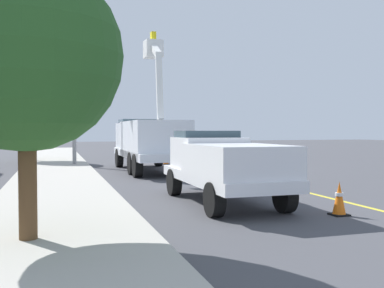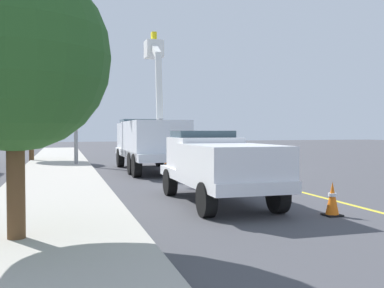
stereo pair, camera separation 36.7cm
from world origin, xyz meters
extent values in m
plane|color=#47474C|center=(0.00, 0.00, 0.00)|extent=(120.00, 120.00, 0.00)
cube|color=#B2ADA3|center=(0.23, 7.93, 0.06)|extent=(60.08, 5.34, 0.12)
cube|color=yellow|center=(0.00, 0.00, 0.00)|extent=(49.98, 1.61, 0.01)
cube|color=white|center=(0.33, 3.43, 0.90)|extent=(8.27, 2.74, 0.36)
cube|color=white|center=(2.95, 3.36, 1.67)|extent=(2.69, 2.43, 1.60)
cube|color=#384C56|center=(3.15, 3.35, 2.37)|extent=(1.86, 2.15, 0.64)
cube|color=white|center=(-0.65, 3.46, 1.62)|extent=(5.32, 2.65, 1.80)
cube|color=white|center=(-1.73, 3.44, 4.09)|extent=(1.11, 0.44, 3.11)
cube|color=white|center=(-0.04, 3.19, 6.05)|extent=(2.72, 0.69, 1.14)
cube|color=white|center=(1.26, 2.99, 6.34)|extent=(0.90, 0.90, 0.90)
cube|color=yellow|center=(1.26, 2.99, 6.94)|extent=(0.36, 0.24, 0.60)
cylinder|color=black|center=(3.23, 4.48, 0.52)|extent=(1.05, 0.37, 1.04)
cylinder|color=black|center=(3.17, 2.23, 0.52)|extent=(1.05, 0.37, 1.04)
cylinder|color=black|center=(-1.11, 4.60, 0.52)|extent=(1.05, 0.37, 1.04)
cylinder|color=black|center=(-1.18, 2.35, 0.52)|extent=(1.05, 0.37, 1.04)
cylinder|color=black|center=(-2.42, 4.64, 0.52)|extent=(1.05, 0.37, 1.04)
cylinder|color=black|center=(-2.49, 2.39, 0.52)|extent=(1.05, 0.37, 1.04)
cube|color=white|center=(-9.83, 3.73, 0.75)|extent=(5.66, 2.26, 0.30)
cube|color=white|center=(-8.60, 3.69, 1.30)|extent=(2.07, 1.99, 1.10)
cube|color=#384C56|center=(-8.40, 3.69, 1.78)|extent=(1.39, 1.80, 0.56)
cube|color=white|center=(-10.84, 3.76, 1.15)|extent=(3.42, 2.20, 1.10)
cylinder|color=black|center=(-7.95, 4.62, 0.42)|extent=(0.85, 0.32, 0.84)
cylinder|color=black|center=(-8.01, 2.73, 0.42)|extent=(0.85, 0.32, 0.84)
cylinder|color=black|center=(-11.65, 4.73, 0.42)|extent=(0.85, 0.32, 0.84)
cylinder|color=black|center=(-11.70, 2.84, 0.42)|extent=(0.85, 0.32, 0.84)
cube|color=maroon|center=(6.55, -2.36, 0.79)|extent=(4.85, 2.04, 0.70)
cube|color=#384C56|center=(6.70, -2.36, 1.39)|extent=(3.50, 1.77, 0.60)
cylinder|color=black|center=(4.90, -3.16, 0.34)|extent=(0.69, 0.26, 0.68)
cylinder|color=black|center=(4.95, -1.45, 0.34)|extent=(0.69, 0.26, 0.68)
cylinder|color=black|center=(8.16, -3.26, 0.34)|extent=(0.69, 0.26, 0.68)
cylinder|color=black|center=(8.21, -1.55, 0.34)|extent=(0.69, 0.26, 0.68)
cube|color=black|center=(-12.44, 1.77, 0.02)|extent=(0.40, 0.40, 0.04)
cone|color=orange|center=(-12.44, 1.77, 0.43)|extent=(0.32, 0.32, 0.79)
cylinder|color=white|center=(-12.44, 1.77, 0.51)|extent=(0.20, 0.20, 0.08)
cube|color=black|center=(-4.17, 1.76, 0.02)|extent=(0.40, 0.40, 0.04)
cone|color=orange|center=(-4.17, 1.76, 0.40)|extent=(0.32, 0.32, 0.73)
cylinder|color=white|center=(-4.17, 1.76, 0.48)|extent=(0.20, 0.20, 0.08)
cube|color=black|center=(4.33, 1.45, 0.02)|extent=(0.40, 0.40, 0.04)
cone|color=orange|center=(4.33, 1.45, 0.45)|extent=(0.32, 0.32, 0.82)
cylinder|color=white|center=(4.33, 1.45, 0.53)|extent=(0.20, 0.20, 0.08)
cylinder|color=gray|center=(4.82, 6.80, 4.04)|extent=(0.22, 0.22, 8.08)
cube|color=gray|center=(1.33, 6.90, 7.14)|extent=(6.98, 0.36, 0.16)
cube|color=gold|center=(2.03, 6.88, 6.59)|extent=(0.14, 0.56, 1.00)
cube|color=black|center=(2.03, 6.78, 6.59)|extent=(0.21, 0.33, 0.84)
cube|color=gold|center=(-0.76, 6.96, 6.59)|extent=(0.14, 0.56, 1.00)
cube|color=black|center=(-0.76, 6.86, 6.59)|extent=(0.21, 0.33, 0.84)
cylinder|color=brown|center=(-12.95, 8.85, 1.10)|extent=(0.32, 0.32, 2.20)
sphere|color=#285623|center=(-12.95, 8.85, 3.40)|extent=(3.43, 3.43, 3.43)
cylinder|color=brown|center=(9.21, 9.40, 1.40)|extent=(0.32, 0.32, 2.80)
sphere|color=#285623|center=(9.21, 9.40, 3.96)|extent=(3.32, 3.32, 3.32)
camera|label=1|loc=(-21.27, 8.62, 2.07)|focal=40.93mm
camera|label=2|loc=(-21.39, 8.27, 2.07)|focal=40.93mm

